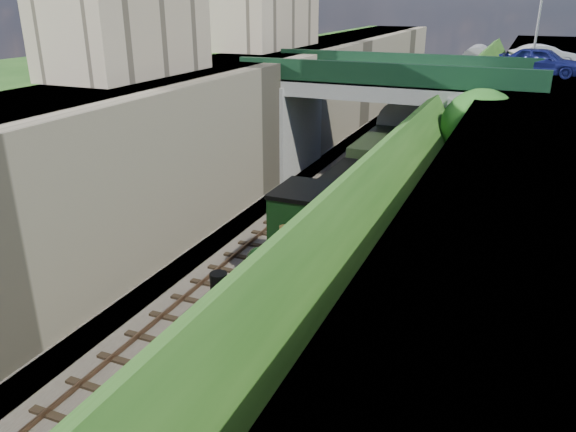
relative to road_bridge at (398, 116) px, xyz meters
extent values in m
cube|color=#473F38|center=(-0.94, -4.00, -3.98)|extent=(10.00, 90.00, 0.20)
cube|color=#756B56|center=(-6.44, -4.00, -0.58)|extent=(1.00, 90.00, 7.00)
cube|color=#262628|center=(-9.94, -4.00, -0.58)|extent=(6.00, 90.00, 7.00)
cube|color=#262628|center=(8.56, -4.00, -0.95)|extent=(8.00, 90.00, 6.25)
cube|color=#1E4714|center=(4.06, -4.00, -1.38)|extent=(4.02, 90.00, 6.36)
sphere|color=#194C14|center=(3.61, -22.12, -1.91)|extent=(1.63, 1.63, 1.63)
sphere|color=#194C14|center=(3.43, -18.44, -2.19)|extent=(1.36, 1.36, 1.36)
sphere|color=#194C14|center=(5.27, -15.36, 0.80)|extent=(1.85, 1.85, 1.85)
sphere|color=#194C14|center=(3.93, -12.64, -1.39)|extent=(1.50, 1.50, 1.50)
sphere|color=#194C14|center=(3.79, -9.62, -1.61)|extent=(1.69, 1.69, 1.69)
sphere|color=#194C14|center=(5.18, -7.80, 0.65)|extent=(1.21, 1.21, 1.21)
sphere|color=#194C14|center=(2.74, -3.23, -3.31)|extent=(1.39, 1.39, 1.39)
sphere|color=#194C14|center=(3.67, -1.06, -1.81)|extent=(1.76, 1.76, 1.76)
sphere|color=#194C14|center=(3.54, 2.04, -2.02)|extent=(1.96, 1.96, 1.96)
sphere|color=#194C14|center=(5.04, 5.00, 0.43)|extent=(1.86, 1.86, 1.86)
sphere|color=#194C14|center=(3.65, 7.06, -1.84)|extent=(1.39, 1.39, 1.39)
sphere|color=#194C14|center=(3.96, 10.39, -1.33)|extent=(2.27, 2.27, 2.27)
sphere|color=#194C14|center=(3.58, 14.27, -1.94)|extent=(1.26, 1.26, 1.26)
sphere|color=#194C14|center=(3.33, 16.47, -2.35)|extent=(1.61, 1.61, 1.61)
sphere|color=#194C14|center=(3.53, 20.64, -2.02)|extent=(1.21, 1.21, 1.21)
sphere|color=#194C14|center=(3.71, 23.53, -1.74)|extent=(2.38, 2.38, 2.38)
sphere|color=#194C14|center=(2.70, 25.56, -3.38)|extent=(1.92, 1.92, 1.92)
sphere|color=#194C14|center=(2.94, 29.81, -2.99)|extent=(2.39, 2.39, 2.39)
cube|color=black|center=(-2.94, -4.00, -3.84)|extent=(2.50, 90.00, 0.07)
cube|color=brown|center=(-3.66, -4.00, -3.75)|extent=(0.08, 90.00, 0.14)
cube|color=brown|center=(-2.23, -4.00, -3.75)|extent=(0.08, 90.00, 0.14)
cube|color=black|center=(0.26, -4.00, -3.84)|extent=(2.50, 90.00, 0.07)
cube|color=brown|center=(-0.46, -4.00, -3.75)|extent=(0.08, 90.00, 0.14)
cube|color=brown|center=(0.97, -4.00, -3.75)|extent=(0.08, 90.00, 0.14)
cube|color=gray|center=(-0.44, 0.00, 1.62)|extent=(16.00, 6.00, 0.90)
cube|color=#11301C|center=(-0.44, -2.85, 2.57)|extent=(16.00, 0.30, 1.20)
cube|color=#11301C|center=(-0.44, 2.85, 2.57)|extent=(16.00, 0.30, 1.20)
cube|color=gray|center=(-6.44, 0.00, -1.23)|extent=(1.40, 6.40, 5.70)
cube|color=gray|center=(4.26, 0.00, -1.23)|extent=(2.40, 6.40, 5.70)
cube|color=gray|center=(-11.44, 6.00, 5.92)|extent=(5.00, 10.00, 6.00)
cube|color=gray|center=(-10.44, -10.00, 4.92)|extent=(4.00, 8.00, 4.00)
cylinder|color=black|center=(4.86, -5.16, -1.88)|extent=(0.30, 0.30, 4.40)
sphere|color=#194C14|center=(4.86, -5.16, 0.72)|extent=(3.60, 3.60, 3.60)
sphere|color=#194C14|center=(5.36, -4.36, 0.12)|extent=(2.40, 2.40, 2.40)
cylinder|color=gray|center=(6.57, 6.49, 5.17)|extent=(0.14, 0.14, 6.00)
imported|color=navy|center=(7.05, 3.46, 2.95)|extent=(4.80, 2.69, 1.54)
imported|color=#BBBCC0|center=(7.19, 8.22, 2.85)|extent=(4.32, 2.67, 1.35)
cube|color=black|center=(0.26, -17.82, -3.58)|extent=(2.40, 8.40, 0.60)
cube|color=black|center=(0.26, -16.82, -3.03)|extent=(2.70, 10.00, 0.35)
cube|color=maroon|center=(0.26, -21.92, -3.13)|extent=(2.70, 0.25, 0.70)
cylinder|color=black|center=(0.26, -17.62, -1.73)|extent=(1.90, 5.60, 1.90)
cylinder|color=black|center=(0.26, -20.92, -1.73)|extent=(1.96, 1.80, 1.96)
cylinder|color=white|center=(0.26, -21.90, -1.73)|extent=(1.10, 0.05, 1.10)
cylinder|color=black|center=(0.26, -20.92, -0.53)|extent=(0.44, 0.44, 0.90)
sphere|color=black|center=(0.26, -18.62, -0.73)|extent=(0.76, 0.76, 0.76)
cylinder|color=#A57F33|center=(0.26, -16.82, -0.63)|extent=(0.32, 0.32, 0.50)
cube|color=black|center=(0.26, -14.02, -1.58)|extent=(2.75, 2.40, 2.80)
cube|color=black|center=(0.26, -14.02, -0.13)|extent=(2.85, 2.50, 0.15)
cube|color=black|center=(-0.99, -20.42, -3.23)|extent=(0.60, 1.40, 0.90)
cube|color=black|center=(1.51, -20.42, -3.23)|extent=(0.60, 1.40, 0.90)
cube|color=black|center=(0.26, -9.62, -3.63)|extent=(2.30, 6.00, 0.50)
cube|color=black|center=(0.26, -9.62, -3.38)|extent=(2.60, 6.00, 0.50)
cube|color=black|center=(0.26, -9.62, -2.18)|extent=(2.70, 6.00, 2.40)
cube|color=black|center=(0.26, -9.62, -0.93)|extent=(2.50, 5.60, 0.20)
cube|color=black|center=(0.26, 2.98, -3.68)|extent=(2.30, 17.00, 0.40)
cube|color=black|center=(0.26, 2.98, -3.43)|extent=(2.50, 17.00, 0.50)
cube|color=black|center=(0.26, 2.98, -1.93)|extent=(2.80, 18.00, 2.70)
cube|color=slate|center=(0.26, 2.98, -0.43)|extent=(2.90, 18.00, 0.50)
cube|color=black|center=(0.26, 21.78, -3.68)|extent=(2.30, 17.00, 0.40)
cube|color=black|center=(0.26, 21.78, -3.43)|extent=(2.50, 17.00, 0.50)
cube|color=black|center=(0.26, 21.78, -1.93)|extent=(2.80, 18.00, 2.70)
cube|color=slate|center=(0.26, 21.78, -0.43)|extent=(2.90, 18.00, 0.50)
cube|color=black|center=(0.26, 40.58, -3.68)|extent=(2.30, 17.00, 0.40)
cube|color=black|center=(0.26, 40.58, -3.43)|extent=(2.50, 17.00, 0.50)
cube|color=black|center=(0.26, 40.58, -1.93)|extent=(2.80, 18.00, 2.70)
cube|color=slate|center=(0.26, 40.58, -0.43)|extent=(2.90, 18.00, 0.50)
camera|label=1|loc=(6.69, -31.61, 6.27)|focal=35.00mm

